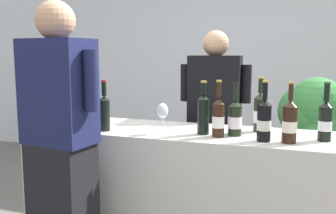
{
  "coord_description": "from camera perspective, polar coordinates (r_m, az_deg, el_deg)",
  "views": [
    {
      "loc": [
        0.69,
        -2.3,
        1.45
      ],
      "look_at": [
        -0.11,
        0.0,
        1.1
      ],
      "focal_mm": 40.15,
      "sensor_mm": 36.0,
      "label": 1
    }
  ],
  "objects": [
    {
      "name": "wine_bottle_1",
      "position": [
        2.21,
        17.98,
        -2.11
      ],
      "size": [
        0.08,
        0.08,
        0.34
      ],
      "color": "black",
      "rests_on": "counter"
    },
    {
      "name": "potted_shrub",
      "position": [
        3.33,
        21.59,
        -2.85
      ],
      "size": [
        0.59,
        0.52,
        1.25
      ],
      "color": "brown",
      "rests_on": "ground_plane"
    },
    {
      "name": "counter",
      "position": [
        2.59,
        2.3,
        -13.87
      ],
      "size": [
        2.12,
        0.58,
        0.95
      ],
      "primitive_type": "cube",
      "color": "beige",
      "rests_on": "ground_plane"
    },
    {
      "name": "person_guest",
      "position": [
        2.22,
        -15.92,
        -7.63
      ],
      "size": [
        0.54,
        0.29,
        1.73
      ],
      "color": "black",
      "rests_on": "ground_plane"
    },
    {
      "name": "wine_bottle_4",
      "position": [
        2.2,
        14.39,
        -1.93
      ],
      "size": [
        0.08,
        0.08,
        0.35
      ],
      "color": "black",
      "rests_on": "counter"
    },
    {
      "name": "wine_bottle_0",
      "position": [
        2.46,
        -9.63,
        -0.64
      ],
      "size": [
        0.07,
        0.07,
        0.33
      ],
      "color": "black",
      "rests_on": "counter"
    },
    {
      "name": "wine_bottle_2",
      "position": [
        2.33,
        22.76,
        -1.86
      ],
      "size": [
        0.08,
        0.08,
        0.34
      ],
      "color": "black",
      "rests_on": "counter"
    },
    {
      "name": "wine_bottle_7",
      "position": [
        2.69,
        -11.44,
        -0.15
      ],
      "size": [
        0.08,
        0.08,
        0.32
      ],
      "color": "black",
      "rests_on": "counter"
    },
    {
      "name": "wine_bottle_5",
      "position": [
        2.32,
        10.12,
        -1.65
      ],
      "size": [
        0.08,
        0.08,
        0.32
      ],
      "color": "black",
      "rests_on": "counter"
    },
    {
      "name": "wine_bottle_8",
      "position": [
        2.48,
        13.79,
        -0.74
      ],
      "size": [
        0.08,
        0.08,
        0.35
      ],
      "color": "black",
      "rests_on": "counter"
    },
    {
      "name": "wall_back",
      "position": [
        4.95,
        11.16,
        7.49
      ],
      "size": [
        8.0,
        0.1,
        2.8
      ],
      "primitive_type": "cube",
      "color": "silver",
      "rests_on": "ground_plane"
    },
    {
      "name": "person_server",
      "position": [
        3.01,
        7.02,
        -4.45
      ],
      "size": [
        0.55,
        0.26,
        1.62
      ],
      "color": "black",
      "rests_on": "ground_plane"
    },
    {
      "name": "wine_bottle_3",
      "position": [
        2.33,
        5.38,
        -0.91
      ],
      "size": [
        0.07,
        0.07,
        0.33
      ],
      "color": "black",
      "rests_on": "counter"
    },
    {
      "name": "wine_bottle_6",
      "position": [
        2.27,
        7.65,
        -1.53
      ],
      "size": [
        0.07,
        0.07,
        0.34
      ],
      "color": "black",
      "rests_on": "counter"
    },
    {
      "name": "wine_glass",
      "position": [
        2.35,
        -0.82,
        -0.79
      ],
      "size": [
        0.08,
        0.08,
        0.19
      ],
      "color": "silver",
      "rests_on": "counter"
    }
  ]
}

